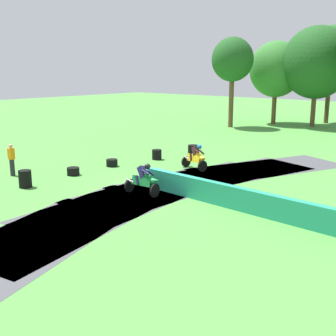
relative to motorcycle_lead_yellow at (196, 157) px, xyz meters
name	(u,v)px	position (x,y,z in m)	size (l,w,h in m)	color
ground_plane	(160,189)	(1.11, -4.25, -0.65)	(120.00, 120.00, 0.00)	#4C933D
track_asphalt	(169,192)	(1.71, -4.29, -0.64)	(7.32, 23.83, 0.01)	#47474C
safety_barrier	(270,206)	(6.72, -4.56, -0.20)	(0.30, 12.44, 0.90)	#239375
motorcycle_lead_yellow	(196,157)	(0.00, 0.00, 0.00)	(1.72, 1.06, 1.43)	black
motorcycle_chase_green	(144,180)	(1.16, -5.30, 0.00)	(1.68, 0.86, 1.43)	black
tire_stack_near	(193,150)	(-2.65, 3.19, -0.35)	(0.63, 0.63, 0.60)	black
tire_stack_mid_a	(157,155)	(-3.33, 0.51, -0.35)	(0.57, 0.57, 0.60)	black
tire_stack_mid_b	(112,163)	(-4.00, -2.50, -0.45)	(0.63, 0.63, 0.40)	black
tire_stack_far	(73,171)	(-4.00, -5.17, -0.45)	(0.63, 0.63, 0.40)	black
tire_stack_extra_a	(25,179)	(-3.78, -8.02, -0.25)	(0.58, 0.58, 0.80)	black
track_marshal	(12,160)	(-6.26, -7.23, 0.17)	(0.34, 0.24, 1.63)	#232328
tree_far_right	(317,63)	(-2.23, 21.46, 5.27)	(6.33, 6.33, 9.25)	brown
tree_mid_rise	(233,60)	(-7.97, 16.11, 5.49)	(3.82, 3.82, 8.20)	brown
tree_behind_barrier	(276,69)	(-6.04, 21.01, 4.66)	(5.14, 5.14, 8.02)	brown
tree_distant	(332,51)	(-2.23, 25.02, 6.38)	(4.71, 4.71, 9.54)	brown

